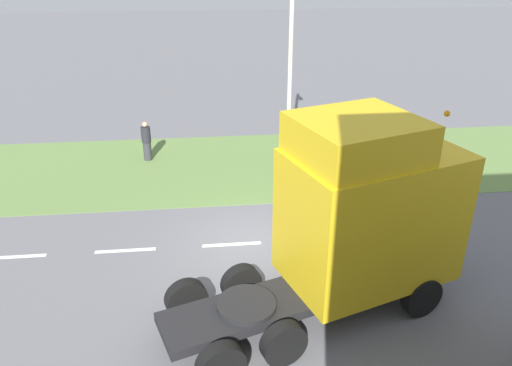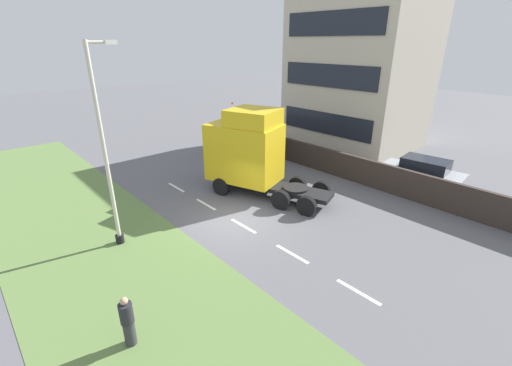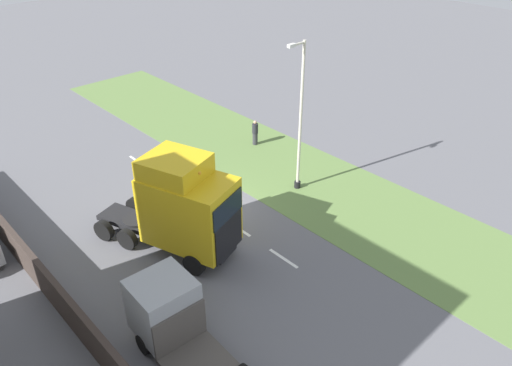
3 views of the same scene
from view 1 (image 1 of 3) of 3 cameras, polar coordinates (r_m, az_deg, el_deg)
The scene contains 6 objects.
ground_plane at distance 15.44m, azimuth -0.18°, elevation -6.88°, with size 120.00×120.00×0.00m, color slate.
grass_verge at distance 20.73m, azimuth -1.89°, elevation 2.05°, with size 7.00×44.00×0.01m.
lane_markings at distance 15.40m, azimuth -2.79°, elevation -7.02°, with size 0.16×14.60×0.00m.
lorry_cab at distance 12.14m, azimuth 11.93°, elevation -3.64°, with size 4.64×7.52×5.07m.
lamp_post at distance 18.74m, azimuth 3.92°, elevation 11.89°, with size 1.30×0.36×8.39m.
pedestrian at distance 21.44m, azimuth -12.40°, elevation 4.64°, with size 0.39×0.39×1.70m.
Camera 1 is at (12.95, -1.33, 8.31)m, focal length 35.00 mm.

